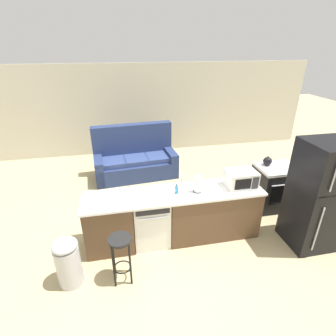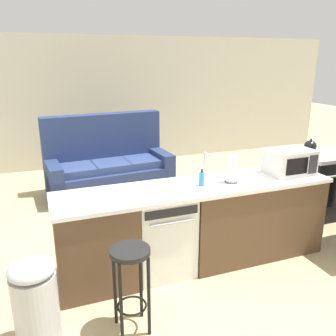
{
  "view_description": "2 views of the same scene",
  "coord_description": "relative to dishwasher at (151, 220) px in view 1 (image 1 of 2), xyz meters",
  "views": [
    {
      "loc": [
        -0.67,
        -3.54,
        3.1
      ],
      "look_at": [
        0.18,
        0.7,
        1.02
      ],
      "focal_mm": 28.0,
      "sensor_mm": 36.0,
      "label": 1
    },
    {
      "loc": [
        -1.34,
        -3.12,
        2.15
      ],
      "look_at": [
        -0.01,
        0.46,
        0.97
      ],
      "focal_mm": 38.0,
      "sensor_mm": 36.0,
      "label": 2
    }
  ],
  "objects": [
    {
      "name": "paper_towel_roll",
      "position": [
        0.77,
        -0.04,
        0.62
      ],
      "size": [
        0.14,
        0.14,
        0.28
      ],
      "color": "#4C4C51",
      "rests_on": "kitchen_counter"
    },
    {
      "name": "kitchen_counter",
      "position": [
        0.49,
        0.0,
        -0.0
      ],
      "size": [
        2.94,
        0.66,
        0.9
      ],
      "color": "brown",
      "rests_on": "ground_plane"
    },
    {
      "name": "soap_bottle",
      "position": [
        0.43,
        -0.02,
        0.55
      ],
      "size": [
        0.06,
        0.06,
        0.18
      ],
      "color": "#338CCC",
      "rests_on": "kitchen_counter"
    },
    {
      "name": "stove_range",
      "position": [
        2.6,
        0.55,
        0.03
      ],
      "size": [
        0.76,
        0.68,
        0.9
      ],
      "color": "black",
      "rests_on": "ground_plane"
    },
    {
      "name": "dishwasher",
      "position": [
        0.0,
        0.0,
        0.0
      ],
      "size": [
        0.58,
        0.61,
        0.84
      ],
      "color": "white",
      "rests_on": "ground_plane"
    },
    {
      "name": "trash_bin",
      "position": [
        -1.24,
        -0.65,
        -0.04
      ],
      "size": [
        0.35,
        0.35,
        0.74
      ],
      "color": "#B7B7BC",
      "rests_on": "ground_plane"
    },
    {
      "name": "microwave",
      "position": [
        1.53,
        -0.0,
        0.62
      ],
      "size": [
        0.5,
        0.37,
        0.28
      ],
      "color": "white",
      "rests_on": "kitchen_counter"
    },
    {
      "name": "ground_plane",
      "position": [
        0.25,
        0.0,
        -0.42
      ],
      "size": [
        24.0,
        24.0,
        0.0
      ],
      "primitive_type": "plane",
      "color": "tan"
    },
    {
      "name": "kettle",
      "position": [
        2.43,
        0.68,
        0.56
      ],
      "size": [
        0.21,
        0.17,
        0.19
      ],
      "color": "black",
      "rests_on": "stove_range"
    },
    {
      "name": "couch",
      "position": [
        -0.04,
        2.59,
        -0.03
      ],
      "size": [
        2.07,
        1.07,
        1.27
      ],
      "color": "navy",
      "rests_on": "ground_plane"
    },
    {
      "name": "refrigerator",
      "position": [
        2.6,
        -0.55,
        0.49
      ],
      "size": [
        0.72,
        0.73,
        1.81
      ],
      "color": "black",
      "rests_on": "ground_plane"
    },
    {
      "name": "wall_back",
      "position": [
        0.55,
        4.2,
        0.88
      ],
      "size": [
        10.0,
        0.06,
        2.6
      ],
      "color": "beige",
      "rests_on": "ground_plane"
    },
    {
      "name": "bar_stool",
      "position": [
        -0.52,
        -0.73,
        0.11
      ],
      "size": [
        0.32,
        0.32,
        0.74
      ],
      "color": "black",
      "rests_on": "ground_plane"
    },
    {
      "name": "sink_faucet",
      "position": [
        0.56,
        0.16,
        0.61
      ],
      "size": [
        0.07,
        0.18,
        0.3
      ],
      "color": "silver",
      "rests_on": "kitchen_counter"
    }
  ]
}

